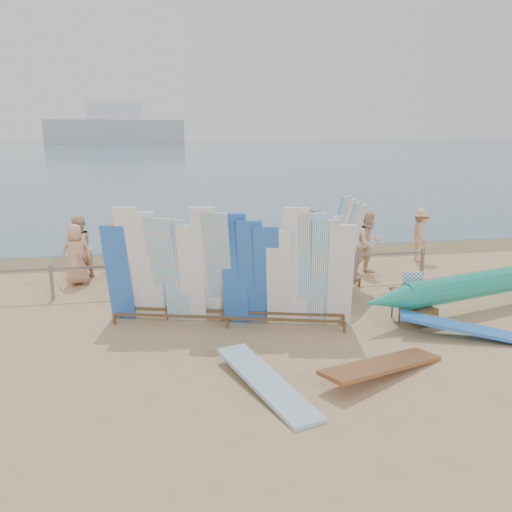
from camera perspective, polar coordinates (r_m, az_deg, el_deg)
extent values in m
plane|color=tan|center=(11.59, -2.97, -7.88)|extent=(160.00, 160.00, 0.00)
cube|color=#44627A|center=(138.80, -10.62, 11.02)|extent=(320.00, 240.00, 0.02)
cube|color=brown|center=(18.45, -6.14, -0.02)|extent=(40.00, 2.60, 0.01)
cube|color=#999EA3|center=(191.02, -14.55, 12.51)|extent=(45.00, 8.00, 8.00)
cube|color=silver|center=(191.14, -14.67, 14.60)|extent=(18.00, 6.00, 6.00)
cube|color=#766759|center=(14.20, -4.73, -0.60)|extent=(12.00, 0.06, 0.06)
cube|color=#766759|center=(14.43, -20.70, -2.63)|extent=(0.08, 0.08, 0.90)
cube|color=#766759|center=(14.22, -12.74, -2.32)|extent=(0.08, 0.08, 0.90)
cube|color=#766759|center=(14.29, -4.70, -1.97)|extent=(0.08, 0.08, 0.90)
cube|color=#766759|center=(14.63, 3.11, -1.58)|extent=(0.08, 0.08, 0.90)
cube|color=#766759|center=(15.23, 10.43, -1.20)|extent=(0.08, 0.08, 0.90)
cube|color=#766759|center=(16.06, 17.09, -0.83)|extent=(0.08, 0.08, 0.90)
cube|color=brown|center=(11.64, -3.07, -6.52)|extent=(4.78, 1.50, 0.06)
cube|color=brown|center=(12.04, -2.76, -5.86)|extent=(4.78, 1.50, 0.06)
cube|color=blue|center=(12.19, -14.31, -1.78)|extent=(0.66, 0.66, 2.20)
cube|color=white|center=(12.03, -12.84, -0.88)|extent=(0.72, 0.86, 2.62)
cube|color=white|center=(11.93, -11.27, -1.15)|extent=(0.71, 0.83, 2.52)
cube|color=white|center=(11.85, -9.68, -1.48)|extent=(0.73, 0.91, 2.40)
cube|color=white|center=(11.79, -8.45, -1.64)|extent=(0.66, 0.68, 2.35)
cube|color=white|center=(11.73, -6.82, -1.94)|extent=(0.67, 0.71, 2.24)
cube|color=white|center=(11.61, -5.20, -1.04)|extent=(0.75, 0.96, 2.64)
cube|color=#7FAECC|center=(11.58, -3.92, -1.34)|extent=(0.76, 0.99, 2.53)
cube|color=blue|center=(11.53, -2.25, -1.44)|extent=(0.66, 0.66, 2.51)
cube|color=blue|center=(11.50, -0.56, -1.80)|extent=(0.70, 0.80, 2.38)
cube|color=blue|center=(11.48, 1.14, -2.12)|extent=(0.71, 0.84, 2.26)
cube|color=white|center=(11.48, 2.44, -2.36)|extent=(0.69, 0.78, 2.18)
cube|color=white|center=(11.40, 4.17, -1.27)|extent=(0.68, 0.74, 2.64)
cube|color=white|center=(11.41, 5.88, -1.56)|extent=(0.69, 0.76, 2.54)
cube|color=white|center=(11.43, 7.18, -1.89)|extent=(0.71, 0.85, 2.42)
cube|color=white|center=(11.46, 8.89, -2.16)|extent=(0.71, 0.82, 2.32)
cube|color=brown|center=(14.07, 9.56, -3.22)|extent=(1.30, 1.49, 0.06)
cube|color=brown|center=(14.22, 7.97, -3.00)|extent=(1.30, 1.49, 0.06)
cube|color=white|center=(13.12, 7.47, -0.45)|extent=(0.78, 0.77, 2.20)
cube|color=white|center=(13.40, 8.10, 0.76)|extent=(0.89, 0.87, 2.63)
cube|color=white|center=(13.75, 8.66, 0.82)|extent=(0.90, 0.88, 2.53)
cube|color=white|center=(14.10, 9.20, 0.88)|extent=(0.91, 0.89, 2.42)
cube|color=white|center=(14.38, 9.60, 0.88)|extent=(0.92, 0.90, 2.31)
cube|color=white|center=(14.72, 10.10, 1.03)|extent=(0.79, 0.78, 2.25)
cube|color=brown|center=(12.51, 16.80, -5.94)|extent=(0.66, 0.73, 0.37)
cylinder|color=#1B987A|center=(13.68, 22.61, -2.71)|extent=(4.54, 1.82, 0.62)
cone|color=#1B987A|center=(11.76, 13.65, -4.52)|extent=(1.35, 0.89, 0.58)
cube|color=brown|center=(12.49, 16.08, -3.59)|extent=(0.88, 0.65, 0.05)
cube|color=white|center=(12.42, 16.15, -2.50)|extent=(0.44, 0.06, 0.39)
cube|color=brown|center=(9.86, 13.16, -12.07)|extent=(2.65, 1.74, 0.37)
cube|color=blue|center=(11.97, 21.31, -8.09)|extent=(2.67, 1.63, 0.44)
cube|color=#7FAECC|center=(9.13, 1.03, -13.83)|extent=(1.32, 2.74, 0.27)
cube|color=red|center=(14.94, -5.43, -1.92)|extent=(0.61, 0.58, 0.05)
cube|color=red|center=(15.09, -5.33, -0.74)|extent=(0.54, 0.28, 0.51)
cube|color=red|center=(15.29, -0.57, -1.40)|extent=(0.76, 0.75, 0.05)
cube|color=red|center=(15.38, -1.27, -0.21)|extent=(0.55, 0.48, 0.56)
cube|color=red|center=(15.52, 0.03, -0.29)|extent=(0.53, 0.81, 0.56)
cube|color=red|center=(15.73, -0.28, 1.23)|extent=(0.48, 0.21, 0.35)
imported|color=#8C6042|center=(16.41, 5.36, 1.72)|extent=(0.74, 0.75, 1.87)
imported|color=tan|center=(16.98, -14.20, 1.37)|extent=(1.13, 0.65, 1.65)
imported|color=#8C6042|center=(16.30, -18.07, 0.83)|extent=(0.46, 0.69, 1.75)
imported|color=beige|center=(16.25, 11.78, 1.40)|extent=(1.01, 0.74, 1.88)
imported|color=tan|center=(18.23, 16.93, 2.12)|extent=(0.73, 1.20, 1.74)
imported|color=beige|center=(17.13, -2.37, 1.70)|extent=(1.46, 0.53, 1.55)
imported|color=tan|center=(16.98, 5.42, 2.07)|extent=(0.99, 0.90, 1.86)
imported|color=#8C6042|center=(15.48, -10.51, 0.37)|extent=(0.96, 0.95, 1.60)
imported|color=tan|center=(15.60, -18.42, 0.16)|extent=(0.89, 0.57, 1.68)
imported|color=beige|center=(16.09, -18.15, 0.83)|extent=(0.80, 0.99, 1.83)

